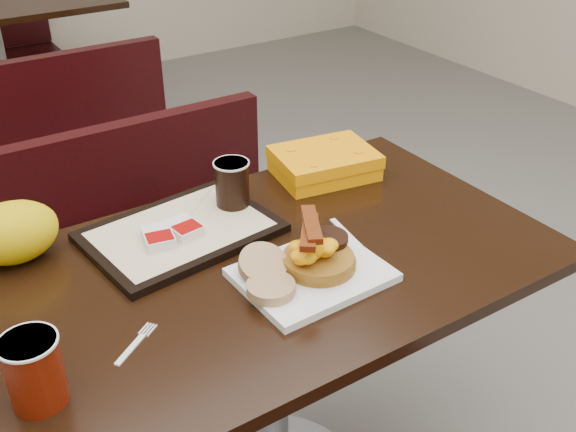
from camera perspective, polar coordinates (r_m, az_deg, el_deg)
table_near at (r=1.63m, az=-1.77°, el=-14.71°), size 1.20×0.70×0.75m
bench_near_n at (r=2.14m, az=-11.63°, el=-3.40°), size 1.00×0.46×0.72m
table_far at (r=3.81m, az=-23.02°, el=10.61°), size 1.20×0.70×0.75m
bench_far_s at (r=3.17m, az=-20.16°, el=7.04°), size 1.00×0.46×0.72m
platter at (r=1.34m, az=2.03°, el=-4.95°), size 0.29×0.23×0.02m
pancake_stack at (r=1.34m, az=2.63°, el=-3.71°), size 0.17×0.17×0.03m
sausage_patty at (r=1.36m, az=3.34°, el=-1.89°), size 0.10×0.10×0.01m
scrambled_eggs at (r=1.30m, az=1.97°, el=-2.83°), size 0.11×0.10×0.05m
bacon_strips at (r=1.29m, az=1.81°, el=-1.20°), size 0.15×0.17×0.01m
muffin_bottom at (r=1.27m, az=-1.45°, el=-6.07°), size 0.11×0.11×0.02m
muffin_top at (r=1.31m, az=-2.14°, el=-4.09°), size 0.10×0.10×0.06m
coffee_cup_near at (r=1.12m, az=-20.54°, el=-12.13°), size 0.09×0.09×0.12m
fork at (r=1.21m, az=-13.13°, el=-10.88°), size 0.10×0.08×0.00m
knife at (r=1.47m, az=5.15°, el=-1.68°), size 0.03×0.15×0.00m
condiment_syrup at (r=1.45m, az=-5.66°, el=-2.12°), size 0.04×0.03×0.01m
condiment_ketchup at (r=1.37m, az=-3.15°, el=-4.32°), size 0.04×0.04×0.01m
tray at (r=1.48m, az=-9.00°, el=-1.36°), size 0.42×0.32×0.02m
hashbrown_sleeve_left at (r=1.44m, az=-10.85°, el=-1.75°), size 0.07×0.09×0.02m
hashbrown_sleeve_right at (r=1.46m, az=-8.80°, el=-1.01°), size 0.07×0.09×0.02m
coffee_cup_far at (r=1.53m, az=-4.72°, el=2.75°), size 0.08×0.08×0.11m
clamshell at (r=1.71m, az=3.07°, el=4.46°), size 0.27×0.22×0.07m
paper_bag at (r=1.47m, az=-22.13°, el=-1.30°), size 0.21×0.18×0.13m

